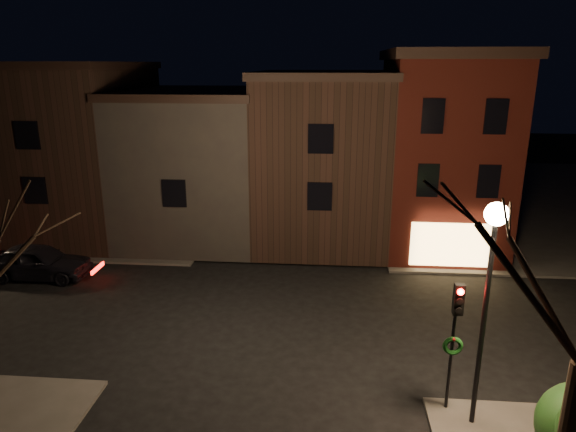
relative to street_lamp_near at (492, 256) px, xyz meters
name	(u,v)px	position (x,y,z in m)	size (l,w,h in m)	color
ground	(278,317)	(-6.20, 6.00, -5.18)	(120.00, 120.00, 0.00)	black
sidewalk_far_right	(571,201)	(13.80, 26.00, -5.12)	(30.00, 30.00, 0.12)	#2D2B28
sidewalk_far_left	(59,190)	(-26.20, 26.00, -5.12)	(30.00, 30.00, 0.12)	#2D2B28
corner_building	(442,150)	(1.80, 15.47, 0.22)	(6.50, 8.50, 10.50)	#3E100B
row_building_a	(322,156)	(-4.70, 16.50, -0.34)	(7.30, 10.30, 9.40)	black
row_building_b	(199,162)	(-11.95, 16.50, -0.85)	(7.80, 10.30, 8.40)	black
row_building_c	(79,148)	(-19.20, 16.50, -0.09)	(7.30, 10.30, 9.90)	black
street_lamp_near	(492,256)	(0.00, 0.00, 0.00)	(0.60, 0.60, 6.48)	black
traffic_signal	(455,328)	(-0.60, 0.49, -2.37)	(0.58, 0.38, 4.05)	black
parked_car_a	(38,262)	(-18.06, 8.99, -4.34)	(1.98, 4.93, 1.68)	black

